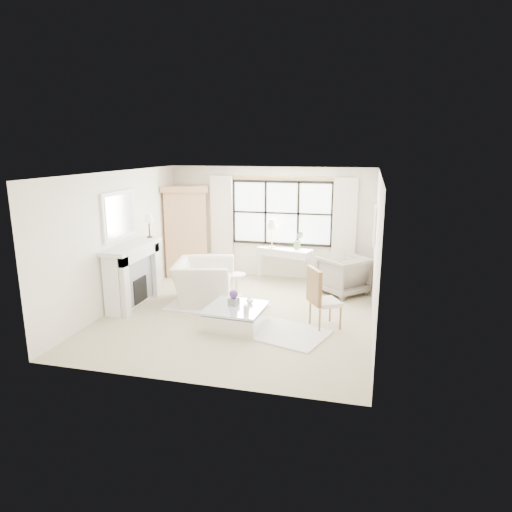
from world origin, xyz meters
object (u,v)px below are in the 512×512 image
object	(u,v)px
armoire	(186,230)
coffee_table	(236,317)
club_armchair	(204,281)
console_table	(285,264)

from	to	relation	value
armoire	coffee_table	distance (m)	3.86
club_armchair	coffee_table	xyz separation A→B (m)	(1.04, -1.19, -0.25)
console_table	club_armchair	xyz separation A→B (m)	(-1.36, -1.88, 0.03)
armoire	club_armchair	distance (m)	2.28
console_table	coffee_table	xyz separation A→B (m)	(-0.32, -3.08, -0.22)
armoire	console_table	bearing A→B (deg)	-18.93
console_table	coffee_table	bearing A→B (deg)	-79.81
console_table	club_armchair	world-z (taller)	club_armchair
armoire	club_armchair	world-z (taller)	armoire
club_armchair	armoire	bearing A→B (deg)	20.14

